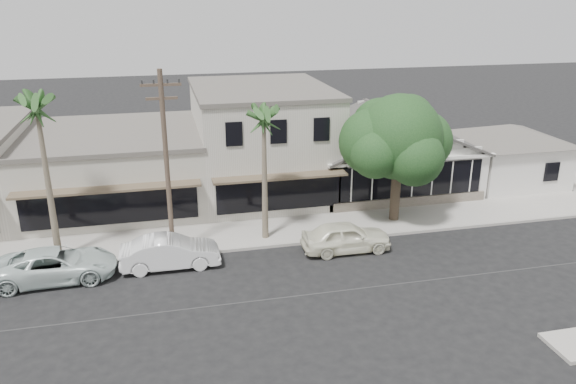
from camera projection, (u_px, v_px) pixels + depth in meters
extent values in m
plane|color=black|center=(386.00, 285.00, 24.63)|extent=(140.00, 140.00, 0.00)
cube|color=#9E9991|center=(192.00, 239.00, 29.09)|extent=(90.00, 3.50, 0.15)
cube|color=silver|center=(385.00, 165.00, 36.66)|extent=(10.00, 8.00, 3.00)
cube|color=black|center=(412.00, 180.00, 32.85)|extent=(8.80, 0.10, 2.00)
cube|color=#60564C|center=(410.00, 203.00, 33.33)|extent=(9.60, 0.18, 0.70)
cube|color=silver|center=(506.00, 161.00, 37.49)|extent=(6.00, 6.00, 3.00)
cube|color=beige|center=(262.00, 142.00, 35.28)|extent=(8.00, 10.00, 6.50)
cube|color=#BAB6A7|center=(115.00, 169.00, 33.75)|extent=(10.00, 10.00, 4.20)
cylinder|color=brown|center=(167.00, 167.00, 25.97)|extent=(0.24, 0.24, 9.00)
cube|color=brown|center=(161.00, 85.00, 24.69)|extent=(1.80, 0.12, 0.12)
cube|color=brown|center=(162.00, 98.00, 24.89)|extent=(1.40, 0.12, 0.12)
imported|color=white|center=(346.00, 237.00, 27.69)|extent=(4.44, 1.83, 1.50)
imported|color=white|center=(170.00, 252.00, 26.05)|extent=(4.57, 1.61, 1.50)
imported|color=silver|center=(56.00, 265.00, 24.90)|extent=(5.30, 2.58, 1.45)
cylinder|color=#4B3C2D|center=(395.00, 198.00, 31.06)|extent=(0.53, 0.53, 2.83)
sphere|color=#183A17|center=(399.00, 137.00, 29.90)|extent=(4.60, 4.60, 4.60)
sphere|color=#183A17|center=(422.00, 141.00, 30.87)|extent=(3.36, 3.36, 3.36)
sphere|color=#183A17|center=(372.00, 142.00, 30.01)|extent=(3.54, 3.54, 3.54)
sphere|color=#183A17|center=(415.00, 158.00, 29.03)|extent=(3.01, 3.01, 3.01)
sphere|color=#183A17|center=(380.00, 127.00, 30.99)|extent=(3.18, 3.18, 3.18)
sphere|color=#183A17|center=(409.00, 120.00, 31.05)|extent=(2.83, 2.83, 2.83)
sphere|color=#183A17|center=(375.00, 153.00, 29.12)|extent=(2.65, 2.65, 2.65)
cone|color=#726651|center=(265.00, 183.00, 28.15)|extent=(0.34, 0.34, 6.20)
cone|color=#726651|center=(49.00, 190.00, 25.75)|extent=(0.35, 0.35, 7.20)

